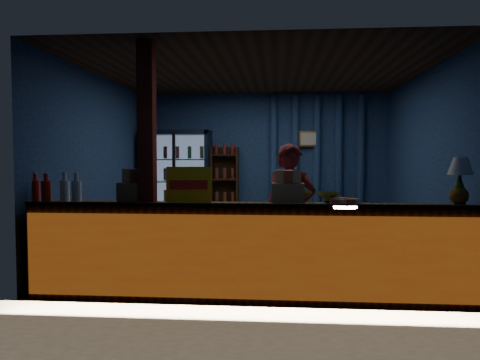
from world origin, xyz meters
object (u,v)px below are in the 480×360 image
at_px(table_lamp, 461,168).
at_px(shopkeeper, 290,213).
at_px(pastry_tray, 342,204).
at_px(green_chair, 322,224).

bearing_deg(table_lamp, shopkeeper, 159.83).
xyz_separation_m(pastry_tray, table_lamp, (1.14, 0.11, 0.35)).
height_order(pastry_tray, table_lamp, table_lamp).
height_order(green_chair, pastry_tray, pastry_tray).
bearing_deg(green_chair, pastry_tray, 71.83).
xyz_separation_m(shopkeeper, table_lamp, (1.63, -0.60, 0.53)).
bearing_deg(green_chair, table_lamp, 91.00).
relative_size(green_chair, pastry_tray, 1.36).
bearing_deg(shopkeeper, green_chair, 78.68).
xyz_separation_m(shopkeeper, green_chair, (0.61, 2.71, -0.50)).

